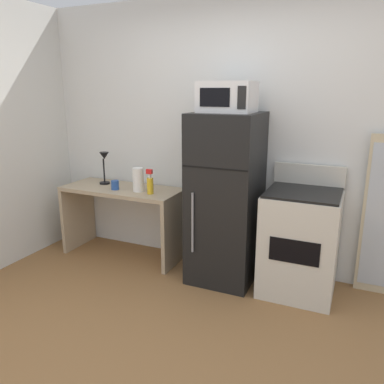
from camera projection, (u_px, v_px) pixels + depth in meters
ground_plane at (165, 363)px, 2.53m from camera, size 12.00×12.00×0.00m
wall_back_white at (245, 137)px, 3.69m from camera, size 5.00×0.10×2.60m
desk at (123, 208)px, 4.07m from camera, size 1.27×0.53×0.75m
desk_lamp at (104, 163)px, 4.10m from camera, size 0.14×0.12×0.35m
spray_bottle at (150, 184)px, 3.75m from camera, size 0.06×0.06×0.25m
coffee_mug at (115, 185)px, 3.93m from camera, size 0.08×0.08×0.09m
paper_towel_roll at (138, 180)px, 3.85m from camera, size 0.11×0.11×0.24m
refrigerator at (226, 199)px, 3.51m from camera, size 0.59×0.65×1.56m
microwave at (227, 97)px, 3.25m from camera, size 0.46×0.35×0.26m
oven_range at (300, 242)px, 3.33m from camera, size 0.62×0.61×1.10m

